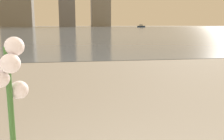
{
  "coord_description": "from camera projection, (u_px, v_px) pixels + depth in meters",
  "views": [
    {
      "loc": [
        -0.47,
        0.27,
        1.0
      ],
      "look_at": [
        -0.14,
        2.36,
        0.61
      ],
      "focal_mm": 40.0,
      "sensor_mm": 36.0,
      "label": 1
    }
  ],
  "objects": [
    {
      "name": "harbor_water",
      "position": [
        74.0,
        28.0,
        60.21
      ],
      "size": [
        180.0,
        110.0,
        0.01
      ],
      "color": "slate",
      "rests_on": "ground_plane"
    },
    {
      "name": "harbor_boat_1",
      "position": [
        141.0,
        26.0,
        84.56
      ],
      "size": [
        2.22,
        2.89,
        1.05
      ],
      "color": "navy",
      "rests_on": "harbor_water"
    }
  ]
}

